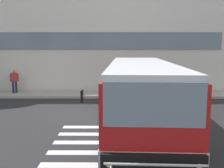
# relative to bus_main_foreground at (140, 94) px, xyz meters

# --- Properties ---
(ground_plane) EXTENTS (80.00, 90.00, 0.02)m
(ground_plane) POSITION_rel_bus_main_foreground_xyz_m (-3.07, 2.03, -1.34)
(ground_plane) COLOR #232326
(ground_plane) RESTS_ON ground
(bay_paint_stripes) EXTENTS (4.40, 3.96, 0.01)m
(bay_paint_stripes) POSITION_rel_bus_main_foreground_xyz_m (-1.07, -2.17, -1.33)
(bay_paint_stripes) COLOR silver
(bay_paint_stripes) RESTS_ON ground
(terminal_building) EXTENTS (25.07, 13.80, 8.51)m
(terminal_building) POSITION_rel_bus_main_foreground_xyz_m (-3.77, 13.68, 2.91)
(terminal_building) COLOR silver
(terminal_building) RESTS_ON ground
(boarding_curb) EXTENTS (27.27, 2.00, 0.15)m
(boarding_curb) POSITION_rel_bus_main_foreground_xyz_m (-3.07, 6.83, -1.26)
(boarding_curb) COLOR #9E9B93
(boarding_curb) RESTS_ON ground
(bus_main_foreground) EXTENTS (3.44, 11.04, 2.70)m
(bus_main_foreground) POSITION_rel_bus_main_foreground_xyz_m (0.00, 0.00, 0.00)
(bus_main_foreground) COLOR red
(bus_main_foreground) RESTS_ON ground
(passenger_by_doorway) EXTENTS (0.57, 0.44, 1.68)m
(passenger_by_doorway) POSITION_rel_bus_main_foreground_xyz_m (-8.11, 7.15, -0.22)
(passenger_by_doorway) COLOR #1E2338
(passenger_by_doorway) RESTS_ON boarding_curb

